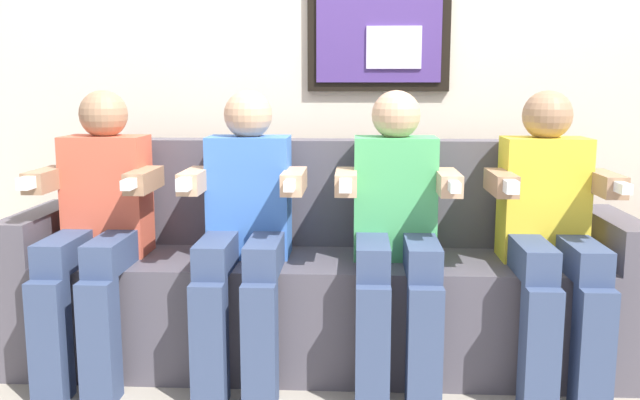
{
  "coord_description": "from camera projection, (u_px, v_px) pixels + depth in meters",
  "views": [
    {
      "loc": [
        0.14,
        -2.46,
        1.14
      ],
      "look_at": [
        0.0,
        0.15,
        0.7
      ],
      "focal_mm": 39.28,
      "sensor_mm": 36.0,
      "label": 1
    }
  ],
  "objects": [
    {
      "name": "person_rightmost",
      "position": [
        550.0,
        226.0,
        2.63
      ],
      "size": [
        0.46,
        0.56,
        1.11
      ],
      "color": "yellow",
      "rests_on": "ground_plane"
    },
    {
      "name": "ground_plane",
      "position": [
        318.0,
        391.0,
        2.61
      ],
      "size": [
        6.31,
        6.31,
        0.0
      ],
      "primitive_type": "plane",
      "color": "#9E9384"
    },
    {
      "name": "couch",
      "position": [
        322.0,
        285.0,
        2.89
      ],
      "size": [
        2.46,
        0.58,
        0.9
      ],
      "color": "#514C56",
      "rests_on": "ground_plane"
    },
    {
      "name": "person_left_center",
      "position": [
        245.0,
        223.0,
        2.69
      ],
      "size": [
        0.46,
        0.56,
        1.11
      ],
      "color": "#3F72CC",
      "rests_on": "ground_plane"
    },
    {
      "name": "back_wall_assembly",
      "position": [
        328.0,
        46.0,
        3.15
      ],
      "size": [
        4.86,
        0.1,
        2.6
      ],
      "color": "beige",
      "rests_on": "ground_plane"
    },
    {
      "name": "person_right_center",
      "position": [
        396.0,
        225.0,
        2.66
      ],
      "size": [
        0.46,
        0.56,
        1.11
      ],
      "color": "#4CB266",
      "rests_on": "ground_plane"
    },
    {
      "name": "person_leftmost",
      "position": [
        98.0,
        222.0,
        2.72
      ],
      "size": [
        0.46,
        0.56,
        1.11
      ],
      "color": "#D8593F",
      "rests_on": "ground_plane"
    }
  ]
}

